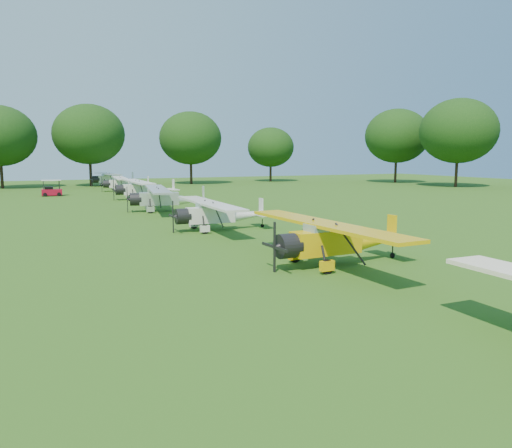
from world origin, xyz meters
The scene contains 9 objects.
ground centered at (0.00, 0.00, 0.00)m, with size 160.00×160.00×0.00m, color #1F5314.
tree_belt centered at (3.57, 0.16, 8.03)m, with size 137.36×130.27×14.52m.
aircraft_2 centered at (1.38, -7.86, 1.26)m, with size 6.87×10.94×2.16m.
aircraft_3 centered at (0.17, 4.28, 1.20)m, with size 6.56×10.42×2.06m.
aircraft_4 centered at (-0.21, 16.71, 1.30)m, with size 7.16×11.35×2.23m.
aircraft_5 centered at (0.59, 29.67, 1.32)m, with size 7.16×11.37×2.25m.
aircraft_6 centered at (0.83, 43.21, 1.22)m, with size 6.63×10.58×2.08m.
aircraft_7 centered at (1.03, 56.15, 1.30)m, with size 7.13×11.34×2.23m.
golf_cart centered at (-8.71, 38.66, 0.65)m, with size 2.31×1.45×1.95m.
Camera 1 is at (-10.99, -26.51, 4.93)m, focal length 35.00 mm.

